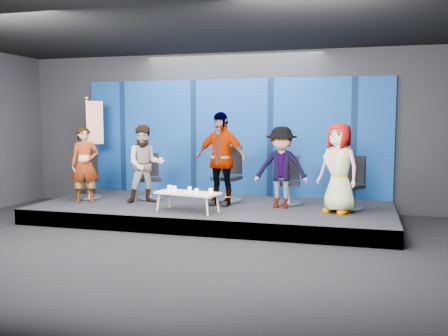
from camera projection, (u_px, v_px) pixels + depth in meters
The scene contains 21 objects.
ground at pixel (166, 251), 7.62m from camera, with size 10.00×10.00×0.00m, color black.
room_walls at pixel (164, 90), 7.38m from camera, with size 10.02×8.02×3.51m.
riser at pixel (213, 212), 10.00m from camera, with size 7.00×3.00×0.30m, color black.
backdrop at pixel (231, 137), 11.25m from camera, with size 7.00×0.08×2.60m, color navy.
chair_a at pixel (89, 184), 10.77m from camera, with size 0.73×0.73×0.96m.
panelist_a at pixel (85, 165), 10.23m from camera, with size 0.57×0.37×1.55m, color black.
chair_b at pixel (150, 184), 10.71m from camera, with size 0.75×0.75×0.98m.
panelist_b at pixel (145, 164), 10.16m from camera, with size 0.77×0.60×1.59m, color black.
chair_c at pixel (228, 183), 10.39m from camera, with size 0.75×0.75×1.14m.
panelist_c at pixel (220, 159), 9.85m from camera, with size 1.09×0.45×1.85m, color black.
chair_d at pixel (289, 188), 10.08m from camera, with size 0.57×0.57×0.97m.
panelist_d at pixel (281, 167), 9.58m from camera, with size 1.01×0.58×1.57m, color black.
chair_e at pixel (350, 192), 9.49m from camera, with size 0.78×0.78×1.01m.
panelist_e at pixel (339, 168), 9.05m from camera, with size 0.80×0.52×1.64m, color black.
coffee_table at pixel (188, 194), 9.21m from camera, with size 1.27×0.74×0.37m.
mug_a at pixel (170, 188), 9.41m from camera, with size 0.08×0.08×0.10m, color white.
mug_b at pixel (174, 189), 9.24m from camera, with size 0.09×0.09×0.11m, color white.
mug_c at pixel (190, 189), 9.28m from camera, with size 0.07×0.07×0.09m, color white.
mug_d at pixel (197, 191), 9.04m from camera, with size 0.07×0.07×0.09m, color white.
mug_e at pixel (211, 191), 9.03m from camera, with size 0.08×0.08×0.09m, color white.
flag_stand at pixel (92, 142), 11.48m from camera, with size 0.50×0.31×2.24m.
Camera 1 is at (2.85, -6.95, 2.00)m, focal length 40.00 mm.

